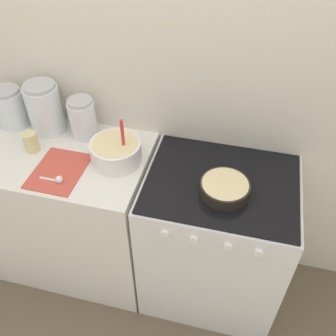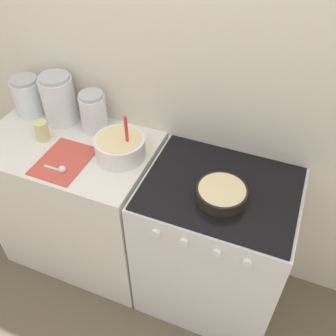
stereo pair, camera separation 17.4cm
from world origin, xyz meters
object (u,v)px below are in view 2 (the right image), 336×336
Objects in this scene: stove at (213,246)px; mixing_bowl at (120,146)px; storage_jar_right at (94,114)px; tin_can at (42,131)px; storage_jar_left at (29,98)px; storage_jar_middle at (59,102)px; baking_pan at (222,193)px.

stove is 3.66× the size of mixing_bowl.
storage_jar_right is 2.05× the size of tin_can.
storage_jar_left is (-0.65, 0.16, 0.03)m from mixing_bowl.
storage_jar_middle is (-0.44, 0.16, 0.06)m from mixing_bowl.
storage_jar_middle is (0.21, -0.00, 0.03)m from storage_jar_left.
baking_pan reaches higher than stove.
storage_jar_middle is at bearing 169.48° from stove.
tin_can is at bearing -179.81° from stove.
storage_jar_middle is at bearing 180.00° from storage_jar_right.
tin_can is (0.21, -0.18, -0.04)m from storage_jar_left.
mixing_bowl is 1.16× the size of storage_jar_left.
storage_jar_left is 0.21m from storage_jar_middle.
storage_jar_right is at bearing 0.00° from storage_jar_middle.
storage_jar_middle is at bearing 165.89° from baking_pan.
storage_jar_right reaches higher than baking_pan.
storage_jar_left is at bearing 168.28° from baking_pan.
stove is 1.10m from tin_can.
baking_pan is 1.02m from storage_jar_middle.
storage_jar_right reaches higher than tin_can.
mixing_bowl is at bearing 170.28° from baking_pan.
mixing_bowl is at bearing -19.32° from storage_jar_middle.
stove is at bearing -13.33° from storage_jar_right.
storage_jar_middle reaches higher than baking_pan.
baking_pan is 0.82× the size of storage_jar_middle.
storage_jar_left is at bearing 180.00° from storage_jar_middle.
mixing_bowl is (-0.53, 0.03, 0.52)m from stove.
storage_jar_middle is (-0.97, 0.18, 0.58)m from stove.
storage_jar_left is 0.28m from tin_can.
storage_jar_right is 0.28m from tin_can.
mixing_bowl is 0.56m from baking_pan.
storage_jar_left is at bearing 138.81° from tin_can.
stove is 0.75m from mixing_bowl.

